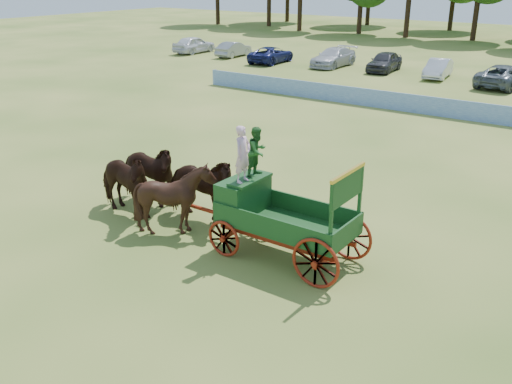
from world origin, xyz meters
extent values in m
plane|color=#A49B4A|center=(0.00, 0.00, 0.00)|extent=(160.00, 160.00, 0.00)
imported|color=black|center=(-1.63, -1.75, 1.13)|extent=(2.75, 1.38, 2.27)
imported|color=black|center=(-1.63, -0.65, 1.13)|extent=(2.77, 1.42, 2.27)
imported|color=black|center=(0.77, -1.75, 1.13)|extent=(2.22, 2.02, 2.27)
imported|color=black|center=(0.77, -0.65, 1.13)|extent=(2.85, 1.65, 2.27)
cube|color=maroon|center=(2.97, -1.20, 0.60)|extent=(0.12, 2.00, 0.12)
cube|color=maroon|center=(5.97, -1.20, 0.60)|extent=(0.12, 2.00, 0.12)
cube|color=maroon|center=(4.47, -1.75, 0.72)|extent=(3.80, 0.10, 0.12)
cube|color=maroon|center=(4.47, -0.65, 0.72)|extent=(3.80, 0.10, 0.12)
cube|color=maroon|center=(2.07, -1.20, 0.75)|extent=(2.80, 0.09, 0.09)
cube|color=#174519|center=(4.47, -1.20, 1.00)|extent=(3.80, 1.80, 0.10)
cube|color=#174519|center=(4.47, -2.08, 1.30)|extent=(3.80, 0.06, 0.55)
cube|color=#174519|center=(4.47, -0.32, 1.30)|extent=(3.80, 0.06, 0.55)
cube|color=#174519|center=(6.35, -1.20, 1.30)|extent=(0.06, 1.80, 0.55)
cube|color=#174519|center=(2.97, -1.20, 1.55)|extent=(0.85, 1.70, 1.05)
cube|color=#174519|center=(3.22, -1.20, 2.12)|extent=(0.55, 1.50, 0.08)
cube|color=#174519|center=(2.59, -1.20, 1.35)|extent=(0.10, 1.60, 0.65)
cube|color=#174519|center=(2.77, -1.20, 1.05)|extent=(0.55, 1.60, 0.06)
cube|color=#174519|center=(6.27, -2.00, 1.95)|extent=(0.08, 0.08, 1.80)
cube|color=#174519|center=(6.27, -0.40, 1.95)|extent=(0.08, 0.08, 1.80)
cube|color=#174519|center=(6.27, -1.20, 2.55)|extent=(0.07, 1.75, 0.75)
cube|color=gold|center=(6.27, -1.20, 2.95)|extent=(0.08, 1.80, 0.09)
cube|color=gold|center=(6.23, -1.20, 2.55)|extent=(0.02, 1.30, 0.12)
torus|color=maroon|center=(2.97, -2.15, 0.55)|extent=(1.09, 0.09, 1.09)
torus|color=maroon|center=(2.97, -0.25, 0.55)|extent=(1.09, 0.09, 1.09)
torus|color=maroon|center=(5.97, -2.15, 0.70)|extent=(1.39, 0.09, 1.39)
torus|color=maroon|center=(5.97, -0.25, 0.70)|extent=(1.39, 0.09, 1.39)
imported|color=#E4AEC8|center=(3.22, -1.55, 2.96)|extent=(0.38, 0.59, 1.61)
imported|color=#246124|center=(3.22, -0.85, 2.87)|extent=(0.54, 0.69, 1.43)
cube|color=#1C4C9A|center=(-1.00, 18.00, 0.53)|extent=(26.00, 0.08, 1.05)
imported|color=silver|center=(-26.00, 29.65, 0.82)|extent=(1.98, 4.84, 1.64)
imported|color=gray|center=(-21.27, 29.88, 0.69)|extent=(1.70, 4.27, 1.38)
imported|color=navy|center=(-16.27, 28.83, 0.70)|extent=(2.64, 5.17, 1.40)
imported|color=silver|center=(-10.84, 30.16, 0.77)|extent=(2.24, 5.34, 1.54)
imported|color=#333338|center=(-6.30, 30.33, 0.79)|extent=(2.25, 4.76, 1.57)
imported|color=silver|center=(-1.77, 29.90, 0.70)|extent=(2.01, 4.42, 1.41)
imported|color=slate|center=(3.22, 29.07, 0.78)|extent=(3.27, 5.86, 1.55)
cylinder|color=#382314|center=(-44.00, 55.63, 2.47)|extent=(0.60, 0.60, 4.95)
cylinder|color=#382314|center=(-35.98, 57.43, 2.62)|extent=(0.60, 0.60, 5.23)
cylinder|color=#382314|center=(-28.84, 54.20, 2.39)|extent=(0.60, 0.60, 4.78)
cylinder|color=#382314|center=(-20.76, 55.54, 2.14)|extent=(0.60, 0.60, 4.27)
cylinder|color=#382314|center=(-14.21, 54.83, 2.58)|extent=(0.60, 0.60, 5.16)
cylinder|color=#382314|center=(-6.69, 56.41, 2.52)|extent=(0.60, 0.60, 5.05)
cylinder|color=#382314|center=(-38.00, 65.52, 3.00)|extent=(0.60, 0.60, 6.00)
cylinder|color=#382314|center=(-25.23, 67.58, 2.67)|extent=(0.60, 0.60, 5.33)
cylinder|color=#382314|center=(-12.60, 66.43, 2.38)|extent=(0.60, 0.60, 4.75)
camera|label=1|loc=(12.21, -13.55, 7.72)|focal=40.00mm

